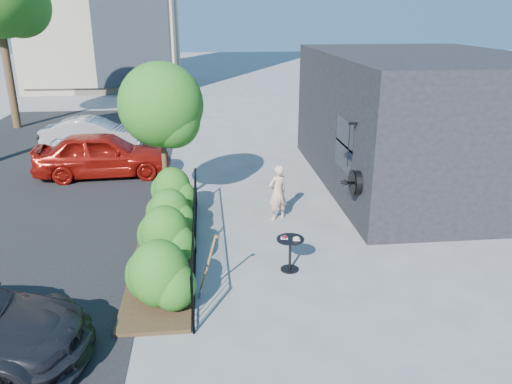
{
  "coord_description": "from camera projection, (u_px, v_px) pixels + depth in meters",
  "views": [
    {
      "loc": [
        -1.19,
        -10.23,
        5.15
      ],
      "look_at": [
        -0.06,
        0.63,
        1.2
      ],
      "focal_mm": 35.0,
      "sensor_mm": 36.0,
      "label": 1
    }
  ],
  "objects": [
    {
      "name": "fence",
      "position": [
        195.0,
        231.0,
        11.1
      ],
      "size": [
        0.05,
        6.05,
        1.1
      ],
      "color": "black",
      "rests_on": "ground"
    },
    {
      "name": "ground",
      "position": [
        261.0,
        250.0,
        11.44
      ],
      "size": [
        120.0,
        120.0,
        0.0
      ],
      "primitive_type": "plane",
      "color": "gray",
      "rests_on": "ground"
    },
    {
      "name": "shrubs",
      "position": [
        167.0,
        224.0,
        11.09
      ],
      "size": [
        1.1,
        5.6,
        1.24
      ],
      "color": "#275F15",
      "rests_on": "ground"
    },
    {
      "name": "planting_bed",
      "position": [
        164.0,
        253.0,
        11.21
      ],
      "size": [
        1.3,
        6.0,
        0.08
      ],
      "primitive_type": "cube",
      "color": "#382616",
      "rests_on": "ground"
    },
    {
      "name": "shop_building",
      "position": [
        421.0,
        120.0,
        15.5
      ],
      "size": [
        6.22,
        9.0,
        4.0
      ],
      "color": "black",
      "rests_on": "ground"
    },
    {
      "name": "cafe_table",
      "position": [
        290.0,
        248.0,
        10.4
      ],
      "size": [
        0.58,
        0.58,
        0.78
      ],
      "rotation": [
        0.0,
        0.0,
        -0.18
      ],
      "color": "black",
      "rests_on": "ground"
    },
    {
      "name": "woman",
      "position": [
        278.0,
        193.0,
        12.93
      ],
      "size": [
        0.64,
        0.56,
        1.48
      ],
      "primitive_type": "imported",
      "rotation": [
        0.0,
        0.0,
        3.63
      ],
      "color": "#DAA78D",
      "rests_on": "ground"
    },
    {
      "name": "shovel",
      "position": [
        207.0,
        269.0,
        9.41
      ],
      "size": [
        0.44,
        0.17,
        1.3
      ],
      "color": "brown",
      "rests_on": "ground"
    },
    {
      "name": "car_silver",
      "position": [
        93.0,
        134.0,
        19.59
      ],
      "size": [
        3.89,
        1.52,
        1.26
      ],
      "primitive_type": "imported",
      "rotation": [
        0.0,
        0.0,
        1.52
      ],
      "color": "#AEAEB3",
      "rests_on": "ground"
    },
    {
      "name": "patio_tree",
      "position": [
        164.0,
        110.0,
        12.86
      ],
      "size": [
        2.2,
        2.2,
        3.94
      ],
      "color": "#3F2B19",
      "rests_on": "ground"
    },
    {
      "name": "car_red",
      "position": [
        103.0,
        154.0,
        16.39
      ],
      "size": [
        4.44,
        1.99,
        1.48
      ],
      "primitive_type": "imported",
      "rotation": [
        0.0,
        0.0,
        1.63
      ],
      "color": "#9E140D",
      "rests_on": "ground"
    }
  ]
}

